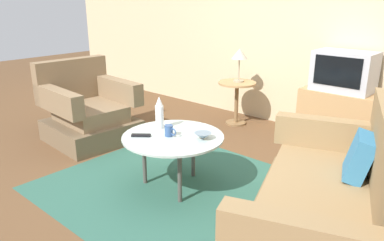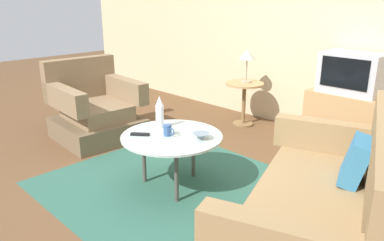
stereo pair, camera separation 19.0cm
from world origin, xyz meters
TOP-DOWN VIEW (x-y plane):
  - ground_plane at (0.00, 0.00)m, footprint 16.00×16.00m
  - back_wall at (0.00, 2.22)m, footprint 9.00×0.12m
  - area_rug at (0.01, -0.04)m, footprint 2.07×1.95m
  - armchair at (-1.55, 0.14)m, footprint 0.95×0.93m
  - couch at (1.36, 0.02)m, footprint 1.38×1.88m
  - coffee_table at (0.01, -0.04)m, footprint 0.87×0.87m
  - side_table at (-0.59, 1.74)m, footprint 0.48×0.48m
  - tv_stand at (0.67, 1.90)m, footprint 0.80×0.45m
  - television at (0.67, 1.92)m, footprint 0.62×0.40m
  - table_lamp at (-0.59, 1.77)m, footprint 0.21×0.21m
  - vase at (-0.22, 0.02)m, footprint 0.07×0.07m
  - mug at (-0.01, -0.06)m, footprint 0.12×0.07m
  - bowl at (0.24, 0.08)m, footprint 0.15×0.15m
  - tv_remote_dark at (-0.18, -0.23)m, footprint 0.15×0.13m

SIDE VIEW (x-z plane):
  - ground_plane at x=0.00m, z-range 0.00..0.00m
  - area_rug at x=0.01m, z-range 0.00..0.00m
  - couch at x=1.36m, z-range -0.16..0.78m
  - tv_stand at x=0.67m, z-range 0.00..0.62m
  - armchair at x=-1.55m, z-range -0.14..0.77m
  - side_table at x=-0.59m, z-range 0.12..0.68m
  - coffee_table at x=0.01m, z-range 0.20..0.68m
  - tv_remote_dark at x=-0.18m, z-range 0.48..0.50m
  - bowl at x=0.24m, z-range 0.48..0.53m
  - mug at x=-0.01m, z-range 0.48..0.57m
  - vase at x=-0.22m, z-range 0.47..0.77m
  - television at x=0.67m, z-range 0.62..1.05m
  - table_lamp at x=-0.59m, z-range 0.68..1.10m
  - back_wall at x=0.00m, z-range 0.00..2.70m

